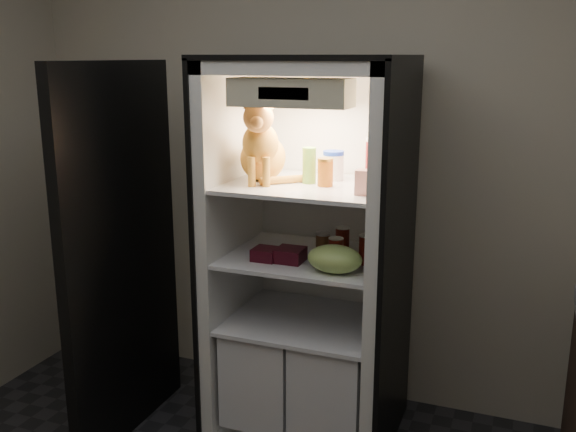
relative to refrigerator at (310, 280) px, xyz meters
name	(u,v)px	position (x,y,z in m)	size (l,w,h in m)	color
room_shell	(143,152)	(0.00, -1.38, 0.83)	(3.60, 3.60, 3.60)	white
refrigerator	(310,280)	(0.00, 0.00, 0.00)	(0.90, 0.72, 1.88)	white
fridge_door	(121,258)	(-0.85, -0.36, 0.12)	(0.06, 0.87, 1.85)	black
tabby_cat	(262,149)	(-0.21, -0.09, 0.65)	(0.38, 0.41, 0.42)	#C37119
parmesan_shaker	(309,165)	(0.01, -0.05, 0.58)	(0.06, 0.06, 0.17)	#268D28
mayo_tub	(333,165)	(0.09, 0.07, 0.57)	(0.10, 0.10, 0.14)	white
salsa_jar	(325,172)	(0.10, -0.09, 0.56)	(0.07, 0.07, 0.13)	maroon
pepper_jar	(379,161)	(0.32, 0.03, 0.61)	(0.13, 0.13, 0.22)	maroon
cream_carton	(363,182)	(0.31, -0.21, 0.55)	(0.06, 0.06, 0.11)	silver
soda_can_a	(342,240)	(0.15, 0.04, 0.21)	(0.07, 0.07, 0.13)	black
soda_can_b	(367,250)	(0.30, -0.09, 0.22)	(0.07, 0.07, 0.14)	black
soda_can_c	(336,251)	(0.17, -0.15, 0.21)	(0.07, 0.07, 0.13)	black
condiment_jar	(323,242)	(0.06, 0.02, 0.20)	(0.07, 0.07, 0.10)	brown
grape_bag	(335,259)	(0.20, -0.25, 0.21)	(0.25, 0.18, 0.12)	#95BC58
berry_box_left	(266,254)	(-0.15, -0.20, 0.18)	(0.11, 0.11, 0.06)	#480C16
berry_box_right	(290,255)	(-0.04, -0.18, 0.18)	(0.13, 0.13, 0.06)	#480C16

